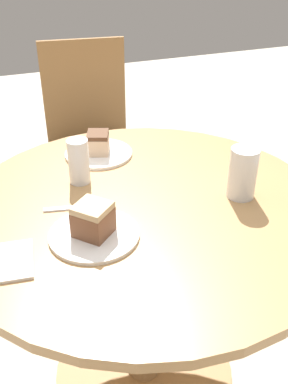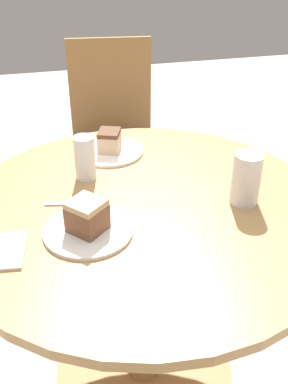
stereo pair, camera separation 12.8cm
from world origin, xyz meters
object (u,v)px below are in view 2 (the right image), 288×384
Objects in this scene: chair at (113,144)px; plate_near at (88,231)px; glass_lemonade at (246,182)px; glass_water at (85,160)px; cake_slice_far at (109,141)px; plate_far at (110,151)px; cake_slice_near at (87,216)px.

chair reaches higher than plate_near.
glass_lemonade is 0.49m from glass_water.
chair is at bearing 78.86° from cake_slice_far.
glass_water is (-0.23, -0.77, 0.33)m from chair.
chair is at bearing 101.03° from glass_lemonade.
plate_near is 1.54× the size of glass_lemonade.
plate_near is 0.30m from glass_water.
glass_lemonade is (0.20, -1.02, 0.33)m from chair.
plate_far is 2.29× the size of cake_slice_far.
cake_slice_far is (0.14, 0.45, -0.01)m from cake_slice_near.
chair reaches higher than glass_water.
plate_far is 0.04m from cake_slice_far.
chair is 1.13m from cake_slice_near.
plate_far is (-0.12, -0.61, 0.27)m from chair.
plate_near is at bearing -90.00° from cake_slice_near.
plate_near is 0.47m from glass_lemonade.
cake_slice_near is at bearing -107.40° from cake_slice_far.
cake_slice_near reaches higher than plate_near.
chair is at bearing 76.17° from cake_slice_near.
chair is 9.62× the size of cake_slice_far.
glass_lemonade is at bearing 4.71° from cake_slice_near.
plate_near is 0.47m from cake_slice_far.
glass_lemonade is at bearing -30.65° from glass_water.
glass_lemonade reaches higher than cake_slice_far.
plate_far is 1.64× the size of glass_water.
chair reaches higher than glass_lemonade.
chair is 0.86m from glass_water.
plate_near is (-0.26, -1.06, 0.27)m from chair.
glass_lemonade is at bearing -52.14° from plate_far.
cake_slice_far is (0.00, 0.00, 0.04)m from plate_far.
plate_far is at bearing 0.00° from cake_slice_far.
cake_slice_far is at bearing 72.60° from plate_near.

